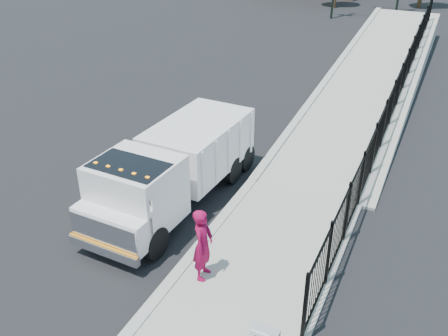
% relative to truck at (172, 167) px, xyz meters
% --- Properties ---
extents(ground, '(120.00, 120.00, 0.00)m').
position_rel_truck_xyz_m(ground, '(1.76, -1.72, -1.36)').
color(ground, black).
rests_on(ground, ground).
extents(sidewalk, '(3.55, 12.00, 0.12)m').
position_rel_truck_xyz_m(sidewalk, '(3.69, -3.72, -1.30)').
color(sidewalk, '#9E998E').
rests_on(sidewalk, ground).
extents(curb, '(0.30, 12.00, 0.16)m').
position_rel_truck_xyz_m(curb, '(1.76, -3.72, -1.28)').
color(curb, '#ADAAA3').
rests_on(curb, ground).
extents(ramp, '(3.95, 24.06, 3.19)m').
position_rel_truck_xyz_m(ramp, '(3.89, 14.28, -1.36)').
color(ramp, '#9E998E').
rests_on(ramp, ground).
extents(iron_fence, '(0.10, 28.00, 1.80)m').
position_rel_truck_xyz_m(iron_fence, '(5.31, 10.28, -0.46)').
color(iron_fence, black).
rests_on(iron_fence, ground).
extents(truck, '(2.66, 7.18, 2.42)m').
position_rel_truck_xyz_m(truck, '(0.00, 0.00, 0.00)').
color(truck, black).
rests_on(truck, ground).
extents(worker, '(0.56, 0.77, 1.96)m').
position_rel_truck_xyz_m(worker, '(2.43, -2.75, -0.26)').
color(worker, maroon).
rests_on(worker, sidewalk).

